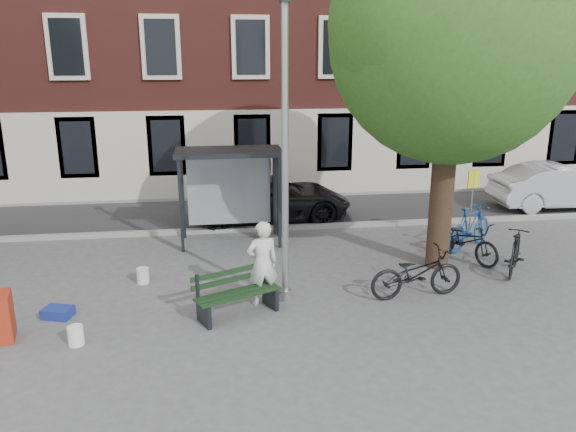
{
  "coord_description": "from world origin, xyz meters",
  "views": [
    {
      "loc": [
        -1.45,
        -10.97,
        5.06
      ],
      "look_at": [
        0.28,
        1.62,
        1.4
      ],
      "focal_mm": 35.0,
      "sensor_mm": 36.0,
      "label": 1
    }
  ],
  "objects_px": {
    "bench": "(237,295)",
    "car_dark": "(271,198)",
    "lamppost": "(285,173)",
    "bike_a": "(417,273)",
    "bus_shelter": "(243,174)",
    "notice_sign": "(473,190)",
    "bike_d": "(515,252)",
    "bike_b": "(470,227)",
    "car_silver": "(561,186)",
    "bike_c": "(465,240)",
    "painter": "(263,263)"
  },
  "relations": [
    {
      "from": "bike_a",
      "to": "car_silver",
      "type": "bearing_deg",
      "value": -55.46
    },
    {
      "from": "bike_b",
      "to": "car_dark",
      "type": "relative_size",
      "value": 0.4
    },
    {
      "from": "painter",
      "to": "bus_shelter",
      "type": "bearing_deg",
      "value": -99.56
    },
    {
      "from": "painter",
      "to": "bike_b",
      "type": "xyz_separation_m",
      "value": [
        5.86,
        2.77,
        -0.31
      ]
    },
    {
      "from": "bus_shelter",
      "to": "painter",
      "type": "bearing_deg",
      "value": -88.4
    },
    {
      "from": "bike_d",
      "to": "notice_sign",
      "type": "bearing_deg",
      "value": -47.69
    },
    {
      "from": "bike_b",
      "to": "car_silver",
      "type": "height_order",
      "value": "car_silver"
    },
    {
      "from": "bench",
      "to": "bike_d",
      "type": "xyz_separation_m",
      "value": [
        6.72,
        1.37,
        0.1
      ]
    },
    {
      "from": "bike_a",
      "to": "notice_sign",
      "type": "height_order",
      "value": "notice_sign"
    },
    {
      "from": "painter",
      "to": "bench",
      "type": "distance_m",
      "value": 0.87
    },
    {
      "from": "lamppost",
      "to": "car_dark",
      "type": "bearing_deg",
      "value": 86.7
    },
    {
      "from": "bike_b",
      "to": "bike_a",
      "type": "bearing_deg",
      "value": 104.02
    },
    {
      "from": "bike_a",
      "to": "notice_sign",
      "type": "relative_size",
      "value": 0.99
    },
    {
      "from": "lamppost",
      "to": "bike_a",
      "type": "relative_size",
      "value": 2.93
    },
    {
      "from": "bike_c",
      "to": "bike_a",
      "type": "bearing_deg",
      "value": -162.86
    },
    {
      "from": "bus_shelter",
      "to": "bike_b",
      "type": "xyz_separation_m",
      "value": [
        5.98,
        -1.46,
        -1.32
      ]
    },
    {
      "from": "bench",
      "to": "bike_a",
      "type": "height_order",
      "value": "bike_a"
    },
    {
      "from": "notice_sign",
      "to": "painter",
      "type": "bearing_deg",
      "value": -168.21
    },
    {
      "from": "lamppost",
      "to": "car_silver",
      "type": "relative_size",
      "value": 1.33
    },
    {
      "from": "lamppost",
      "to": "bike_d",
      "type": "height_order",
      "value": "lamppost"
    },
    {
      "from": "bus_shelter",
      "to": "car_silver",
      "type": "distance_m",
      "value": 11.14
    },
    {
      "from": "lamppost",
      "to": "bike_d",
      "type": "xyz_separation_m",
      "value": [
        5.67,
        0.82,
        -2.27
      ]
    },
    {
      "from": "bus_shelter",
      "to": "lamppost",
      "type": "bearing_deg",
      "value": -81.57
    },
    {
      "from": "lamppost",
      "to": "bike_a",
      "type": "height_order",
      "value": "lamppost"
    },
    {
      "from": "bike_b",
      "to": "car_silver",
      "type": "distance_m",
      "value": 6.05
    },
    {
      "from": "car_silver",
      "to": "bus_shelter",
      "type": "bearing_deg",
      "value": 102.34
    },
    {
      "from": "bike_c",
      "to": "car_dark",
      "type": "relative_size",
      "value": 0.4
    },
    {
      "from": "car_dark",
      "to": "bike_a",
      "type": "bearing_deg",
      "value": -162.53
    },
    {
      "from": "bike_d",
      "to": "bike_c",
      "type": "bearing_deg",
      "value": -14.79
    },
    {
      "from": "bench",
      "to": "bus_shelter",
      "type": "bearing_deg",
      "value": 59.65
    },
    {
      "from": "bike_a",
      "to": "bike_d",
      "type": "height_order",
      "value": "bike_a"
    },
    {
      "from": "bench",
      "to": "car_dark",
      "type": "distance_m",
      "value": 6.86
    },
    {
      "from": "bike_a",
      "to": "car_silver",
      "type": "height_order",
      "value": "car_silver"
    },
    {
      "from": "lamppost",
      "to": "car_dark",
      "type": "height_order",
      "value": "lamppost"
    },
    {
      "from": "bike_a",
      "to": "car_silver",
      "type": "xyz_separation_m",
      "value": [
        7.46,
        6.41,
        0.21
      ]
    },
    {
      "from": "lamppost",
      "to": "notice_sign",
      "type": "distance_m",
      "value": 6.24
    },
    {
      "from": "painter",
      "to": "bike_a",
      "type": "distance_m",
      "value": 3.33
    },
    {
      "from": "car_dark",
      "to": "lamppost",
      "type": "bearing_deg",
      "value": 173.05
    },
    {
      "from": "car_dark",
      "to": "notice_sign",
      "type": "height_order",
      "value": "notice_sign"
    },
    {
      "from": "bus_shelter",
      "to": "bike_c",
      "type": "distance_m",
      "value": 6.09
    },
    {
      "from": "lamppost",
      "to": "bus_shelter",
      "type": "bearing_deg",
      "value": 98.43
    },
    {
      "from": "bus_shelter",
      "to": "bike_d",
      "type": "bearing_deg",
      "value": -27.63
    },
    {
      "from": "bike_c",
      "to": "painter",
      "type": "bearing_deg",
      "value": 172.15
    },
    {
      "from": "bike_b",
      "to": "notice_sign",
      "type": "height_order",
      "value": "notice_sign"
    },
    {
      "from": "bench",
      "to": "bike_a",
      "type": "xyz_separation_m",
      "value": [
        3.88,
        0.33,
        0.13
      ]
    },
    {
      "from": "bike_b",
      "to": "bike_d",
      "type": "relative_size",
      "value": 1.15
    },
    {
      "from": "car_dark",
      "to": "bike_c",
      "type": "bearing_deg",
      "value": -137.66
    },
    {
      "from": "painter",
      "to": "bike_d",
      "type": "bearing_deg",
      "value": 177.57
    },
    {
      "from": "bus_shelter",
      "to": "bike_c",
      "type": "height_order",
      "value": "bus_shelter"
    },
    {
      "from": "bike_d",
      "to": "car_dark",
      "type": "height_order",
      "value": "car_dark"
    }
  ]
}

